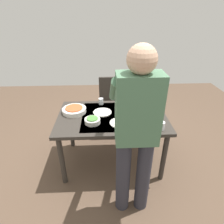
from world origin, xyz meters
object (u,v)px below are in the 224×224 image
person_server (136,131)px  side_bowl_salad (92,121)px  dining_table (112,121)px  water_cup_near_left (101,101)px  water_cup_far_right (138,111)px  serving_bowl_pasta (74,110)px  chair_near (111,102)px  water_cup_far_left (137,116)px  dinner_plate_near (102,112)px  wine_bottle (146,103)px  water_cup_near_right (161,126)px  dinner_plate_far (120,123)px  wine_glass_left (157,102)px

person_server → side_bowl_salad: 0.70m
dining_table → water_cup_near_left: size_ratio=15.31×
water_cup_far_right → serving_bowl_pasta: bearing=-7.3°
chair_near → person_server: size_ratio=0.54×
dining_table → water_cup_near_left: 0.37m
water_cup_far_left → dinner_plate_near: water_cup_far_left is taller
person_server → water_cup_near_left: bearing=-72.7°
person_server → wine_bottle: 0.85m
water_cup_near_right → side_bowl_salad: 0.77m
wine_bottle → side_bowl_salad: size_ratio=1.64×
water_cup_near_right → side_bowl_salad: water_cup_near_right is taller
water_cup_near_left → water_cup_far_left: bearing=135.6°
person_server → serving_bowl_pasta: size_ratio=5.63×
dinner_plate_far → serving_bowl_pasta: bearing=-27.6°
water_cup_near_right → dinner_plate_near: 0.76m
water_cup_far_left → water_cup_far_right: bearing=-108.9°
chair_near → dinner_plate_near: 0.77m
wine_bottle → water_cup_far_left: (0.15, 0.21, -0.06)m
chair_near → side_bowl_salad: 1.03m
person_server → water_cup_near_right: size_ratio=19.18×
chair_near → wine_glass_left: 0.92m
chair_near → water_cup_far_right: (-0.30, 0.80, 0.25)m
chair_near → water_cup_near_right: size_ratio=10.34×
water_cup_near_right → wine_glass_left: bearing=-97.9°
side_bowl_salad → dinner_plate_near: size_ratio=0.78×
chair_near → dinner_plate_near: chair_near is taller
chair_near → dinner_plate_far: size_ratio=3.96×
water_cup_far_left → dinner_plate_far: bearing=22.2°
water_cup_far_left → water_cup_far_right: 0.11m
dining_table → water_cup_near_left: water_cup_near_left is taller
water_cup_near_right → chair_near: bearing=-66.3°
dining_table → water_cup_far_right: water_cup_far_right is taller
chair_near → dinner_plate_far: bearing=93.0°
wine_bottle → water_cup_far_right: (0.12, 0.10, -0.06)m
dinner_plate_near → wine_bottle: bearing=-177.0°
wine_bottle → dinner_plate_far: 0.48m
dinner_plate_near → water_cup_near_right: bearing=148.1°
chair_near → serving_bowl_pasta: (0.50, 0.70, 0.23)m
dining_table → water_cup_far_right: (-0.32, -0.00, 0.13)m
wine_glass_left → water_cup_near_left: (0.72, -0.18, -0.06)m
water_cup_far_left → dinner_plate_near: bearing=-23.4°
wine_bottle → side_bowl_salad: 0.73m
chair_near → dinner_plate_near: size_ratio=3.96×
water_cup_far_left → serving_bowl_pasta: (0.76, -0.20, -0.01)m
wine_bottle → water_cup_far_left: wine_bottle is taller
serving_bowl_pasta → side_bowl_salad: bearing=132.2°
serving_bowl_pasta → side_bowl_salad: 0.36m
water_cup_near_right → dinner_plate_far: 0.46m
serving_bowl_pasta → dinner_plate_far: 0.63m
wine_glass_left → water_cup_far_left: size_ratio=1.60×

